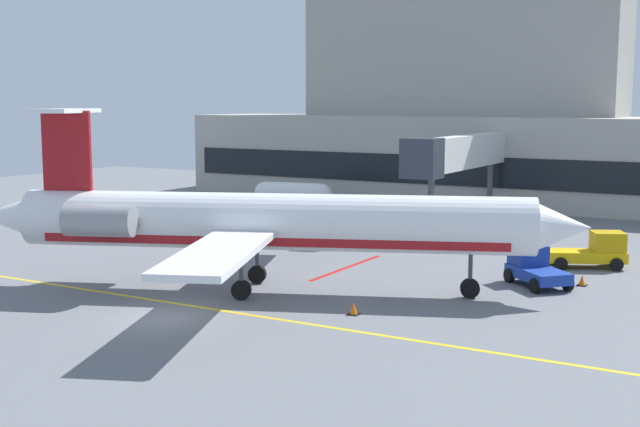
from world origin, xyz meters
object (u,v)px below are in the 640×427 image
(belt_loader, at_px, (330,230))
(fuel_tank, at_px, (293,194))
(regional_jet, at_px, (263,222))
(pushback_tractor, at_px, (593,251))
(baggage_tug, at_px, (534,268))

(belt_loader, height_order, fuel_tank, fuel_tank)
(regional_jet, bearing_deg, pushback_tractor, 47.94)
(belt_loader, distance_m, fuel_tank, 17.55)
(baggage_tug, distance_m, pushback_tractor, 6.09)
(pushback_tractor, bearing_deg, fuel_tank, 154.72)
(regional_jet, bearing_deg, belt_loader, 105.80)
(baggage_tug, xyz_separation_m, fuel_tank, (-25.60, 18.72, 0.41))
(regional_jet, relative_size, belt_loader, 6.30)
(baggage_tug, bearing_deg, pushback_tractor, 74.74)
(baggage_tug, bearing_deg, belt_loader, 160.33)
(regional_jet, relative_size, baggage_tug, 7.53)
(baggage_tug, distance_m, fuel_tank, 31.72)
(regional_jet, bearing_deg, fuel_tank, 119.16)
(regional_jet, height_order, fuel_tank, regional_jet)
(regional_jet, height_order, belt_loader, regional_jet)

